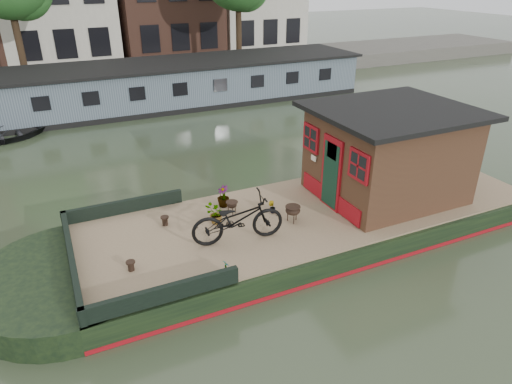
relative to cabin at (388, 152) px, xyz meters
name	(u,v)px	position (x,y,z in m)	size (l,w,h in m)	color
ground	(314,231)	(-2.19, 0.00, -1.88)	(120.00, 120.00, 0.00)	#2B3924
houseboat_hull	(269,233)	(-3.52, 0.00, -1.60)	(14.01, 4.02, 0.60)	black
houseboat_deck	(315,210)	(-2.19, 0.00, -1.25)	(11.80, 3.80, 0.05)	#867153
bow_bulwark	(114,250)	(-7.25, 0.00, -1.05)	(3.00, 4.00, 0.35)	black
cabin	(388,152)	(0.00, 0.00, 0.00)	(4.00, 3.50, 2.42)	black
bicycle	(238,219)	(-4.57, -0.52, -0.67)	(0.74, 2.12, 1.11)	black
potted_plant_b	(272,207)	(-3.28, 0.33, -1.07)	(0.18, 0.14, 0.32)	maroon
potted_plant_c	(216,214)	(-4.76, 0.41, -0.97)	(0.47, 0.41, 0.52)	#9D5C2D
potted_plant_d	(223,196)	(-4.27, 1.19, -0.94)	(0.32, 0.32, 0.58)	brown
potted_plant_e	(226,267)	(-5.31, -1.62, -1.06)	(0.18, 0.12, 0.34)	maroon
brazier_front	(293,214)	(-3.02, -0.29, -1.02)	(0.39, 0.39, 0.42)	black
brazier_rear	(232,208)	(-4.22, 0.69, -1.05)	(0.32, 0.32, 0.35)	black
bollard_port	(165,221)	(-5.91, 0.87, -1.11)	(0.20, 0.20, 0.23)	black
bollard_stbd	(131,266)	(-7.03, -0.66, -1.12)	(0.19, 0.19, 0.22)	black
dinghy	(5,132)	(-9.72, 11.50, -1.55)	(2.24, 3.13, 0.65)	black
far_houseboat	(169,85)	(-2.19, 14.00, -0.91)	(20.40, 4.40, 2.11)	slate
quay	(142,72)	(-2.19, 20.50, -1.43)	(60.00, 6.00, 0.90)	#47443F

